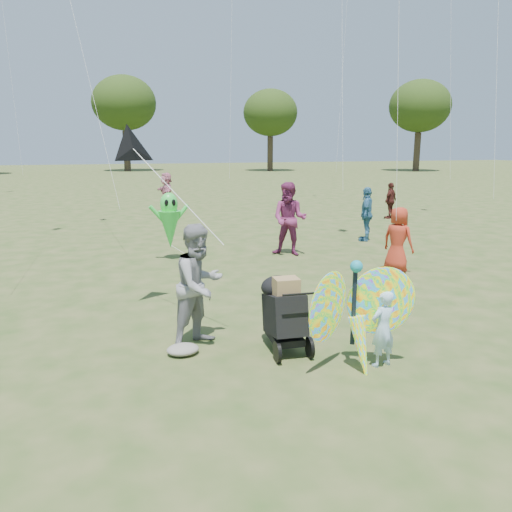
{
  "coord_description": "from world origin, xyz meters",
  "views": [
    {
      "loc": [
        -2.78,
        -6.11,
        2.87
      ],
      "look_at": [
        -0.2,
        1.5,
        1.1
      ],
      "focal_mm": 35.0,
      "sensor_mm": 36.0,
      "label": 1
    }
  ],
  "objects_px": {
    "alien_kite": "(170,223)",
    "butterfly_kite": "(357,317)",
    "crowd_j": "(167,192)",
    "crowd_c": "(367,214)",
    "adult_man": "(200,285)",
    "crowd_a": "(398,240)",
    "child_girl": "(383,329)",
    "crowd_e": "(289,219)",
    "jogging_stroller": "(283,309)",
    "crowd_h": "(391,201)"
  },
  "relations": [
    {
      "from": "crowd_a",
      "to": "crowd_h",
      "type": "height_order",
      "value": "crowd_a"
    },
    {
      "from": "adult_man",
      "to": "jogging_stroller",
      "type": "relative_size",
      "value": 1.65
    },
    {
      "from": "crowd_j",
      "to": "crowd_c",
      "type": "bearing_deg",
      "value": 23.45
    },
    {
      "from": "jogging_stroller",
      "to": "crowd_a",
      "type": "bearing_deg",
      "value": 44.23
    },
    {
      "from": "crowd_c",
      "to": "crowd_h",
      "type": "relative_size",
      "value": 1.15
    },
    {
      "from": "crowd_e",
      "to": "crowd_j",
      "type": "distance_m",
      "value": 10.36
    },
    {
      "from": "crowd_e",
      "to": "crowd_j",
      "type": "bearing_deg",
      "value": 136.45
    },
    {
      "from": "crowd_c",
      "to": "crowd_h",
      "type": "bearing_deg",
      "value": 176.29
    },
    {
      "from": "jogging_stroller",
      "to": "alien_kite",
      "type": "height_order",
      "value": "alien_kite"
    },
    {
      "from": "crowd_h",
      "to": "alien_kite",
      "type": "height_order",
      "value": "alien_kite"
    },
    {
      "from": "crowd_h",
      "to": "crowd_c",
      "type": "bearing_deg",
      "value": 17.47
    },
    {
      "from": "child_girl",
      "to": "crowd_e",
      "type": "height_order",
      "value": "crowd_e"
    },
    {
      "from": "crowd_j",
      "to": "crowd_a",
      "type": "bearing_deg",
      "value": 10.69
    },
    {
      "from": "butterfly_kite",
      "to": "alien_kite",
      "type": "height_order",
      "value": "alien_kite"
    },
    {
      "from": "crowd_a",
      "to": "butterfly_kite",
      "type": "bearing_deg",
      "value": 113.39
    },
    {
      "from": "crowd_e",
      "to": "crowd_j",
      "type": "xyz_separation_m",
      "value": [
        -1.68,
        10.23,
        -0.11
      ]
    },
    {
      "from": "crowd_j",
      "to": "butterfly_kite",
      "type": "xyz_separation_m",
      "value": [
        -0.2,
        -17.05,
        -0.15
      ]
    },
    {
      "from": "crowd_a",
      "to": "jogging_stroller",
      "type": "height_order",
      "value": "crowd_a"
    },
    {
      "from": "crowd_j",
      "to": "adult_man",
      "type": "bearing_deg",
      "value": -11.21
    },
    {
      "from": "crowd_c",
      "to": "butterfly_kite",
      "type": "height_order",
      "value": "crowd_c"
    },
    {
      "from": "adult_man",
      "to": "crowd_h",
      "type": "relative_size",
      "value": 1.25
    },
    {
      "from": "crowd_c",
      "to": "jogging_stroller",
      "type": "xyz_separation_m",
      "value": [
        -5.58,
        -7.07,
        -0.22
      ]
    },
    {
      "from": "crowd_h",
      "to": "alien_kite",
      "type": "relative_size",
      "value": 0.83
    },
    {
      "from": "crowd_c",
      "to": "jogging_stroller",
      "type": "bearing_deg",
      "value": -0.66
    },
    {
      "from": "butterfly_kite",
      "to": "crowd_h",
      "type": "bearing_deg",
      "value": 54.86
    },
    {
      "from": "crowd_a",
      "to": "butterfly_kite",
      "type": "height_order",
      "value": "crowd_a"
    },
    {
      "from": "adult_man",
      "to": "crowd_c",
      "type": "height_order",
      "value": "adult_man"
    },
    {
      "from": "crowd_a",
      "to": "crowd_c",
      "type": "xyz_separation_m",
      "value": [
        1.36,
        3.66,
        0.07
      ]
    },
    {
      "from": "crowd_h",
      "to": "jogging_stroller",
      "type": "relative_size",
      "value": 1.33
    },
    {
      "from": "crowd_j",
      "to": "jogging_stroller",
      "type": "distance_m",
      "value": 16.14
    },
    {
      "from": "child_girl",
      "to": "alien_kite",
      "type": "height_order",
      "value": "alien_kite"
    },
    {
      "from": "crowd_c",
      "to": "jogging_stroller",
      "type": "relative_size",
      "value": 1.52
    },
    {
      "from": "jogging_stroller",
      "to": "crowd_c",
      "type": "bearing_deg",
      "value": 56.98
    },
    {
      "from": "child_girl",
      "to": "crowd_j",
      "type": "relative_size",
      "value": 0.6
    },
    {
      "from": "child_girl",
      "to": "crowd_c",
      "type": "xyz_separation_m",
      "value": [
        4.53,
        8.0,
        0.31
      ]
    },
    {
      "from": "crowd_e",
      "to": "adult_man",
      "type": "bearing_deg",
      "value": -87.08
    },
    {
      "from": "butterfly_kite",
      "to": "crowd_e",
      "type": "bearing_deg",
      "value": 74.58
    },
    {
      "from": "crowd_a",
      "to": "crowd_e",
      "type": "relative_size",
      "value": 0.78
    },
    {
      "from": "crowd_e",
      "to": "jogging_stroller",
      "type": "height_order",
      "value": "crowd_e"
    },
    {
      "from": "crowd_a",
      "to": "crowd_c",
      "type": "bearing_deg",
      "value": -47.6
    },
    {
      "from": "child_girl",
      "to": "crowd_a",
      "type": "distance_m",
      "value": 5.38
    },
    {
      "from": "alien_kite",
      "to": "butterfly_kite",
      "type": "bearing_deg",
      "value": -80.3
    },
    {
      "from": "crowd_a",
      "to": "jogging_stroller",
      "type": "distance_m",
      "value": 5.42
    },
    {
      "from": "crowd_a",
      "to": "crowd_j",
      "type": "xyz_separation_m",
      "value": [
        -3.37,
        12.71,
        0.11
      ]
    },
    {
      "from": "crowd_c",
      "to": "butterfly_kite",
      "type": "relative_size",
      "value": 0.95
    },
    {
      "from": "crowd_a",
      "to": "crowd_h",
      "type": "distance_m",
      "value": 9.04
    },
    {
      "from": "alien_kite",
      "to": "adult_man",
      "type": "bearing_deg",
      "value": -94.87
    },
    {
      "from": "alien_kite",
      "to": "child_girl",
      "type": "bearing_deg",
      "value": -77.26
    },
    {
      "from": "crowd_e",
      "to": "crowd_h",
      "type": "xyz_separation_m",
      "value": [
        6.54,
        5.15,
        -0.25
      ]
    },
    {
      "from": "crowd_h",
      "to": "butterfly_kite",
      "type": "relative_size",
      "value": 0.83
    }
  ]
}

